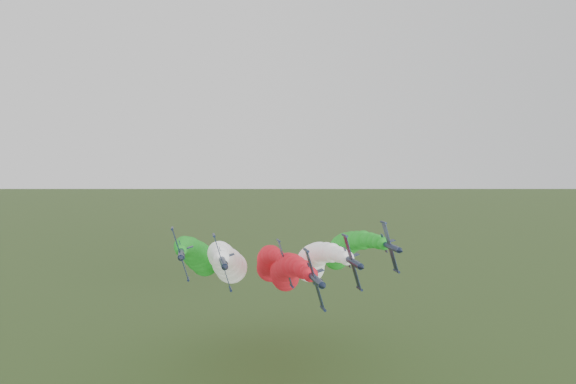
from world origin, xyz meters
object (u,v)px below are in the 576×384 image
at_px(jet_inner_left, 226,261).
at_px(jet_inner_right, 313,261).
at_px(jet_lead, 287,272).
at_px(jet_outer_right, 343,250).
at_px(jet_outer_left, 197,255).
at_px(jet_trail, 270,262).

bearing_deg(jet_inner_left, jet_inner_right, -9.21).
height_order(jet_lead, jet_inner_left, jet_inner_left).
xyz_separation_m(jet_lead, jet_inner_right, (8.96, 9.53, 0.56)).
bearing_deg(jet_outer_right, jet_inner_right, -147.78).
height_order(jet_inner_left, jet_outer_left, jet_outer_left).
bearing_deg(jet_outer_left, jet_outer_right, -6.52).
relative_size(jet_lead, jet_inner_left, 0.99).
xyz_separation_m(jet_lead, jet_inner_left, (-13.82, 13.22, 0.56)).
distance_m(jet_inner_right, jet_outer_right, 11.81).
distance_m(jet_lead, jet_outer_right, 24.67).
height_order(jet_inner_left, jet_inner_right, jet_inner_left).
distance_m(jet_lead, jet_trail, 28.12).
height_order(jet_inner_right, jet_outer_right, jet_outer_right).
bearing_deg(jet_trail, jet_lead, -90.25).
relative_size(jet_inner_right, jet_outer_right, 1.01).
bearing_deg(jet_inner_right, jet_trail, 115.59).
height_order(jet_outer_left, jet_outer_right, jet_outer_right).
relative_size(jet_inner_left, jet_inner_right, 1.00).
xyz_separation_m(jet_inner_right, jet_outer_right, (9.88, 6.23, 1.70)).
relative_size(jet_lead, jet_inner_right, 0.99).
distance_m(jet_outer_right, jet_trail, 22.93).
relative_size(jet_lead, jet_outer_left, 0.99).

